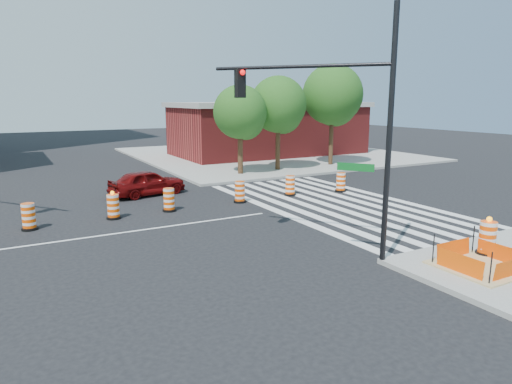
% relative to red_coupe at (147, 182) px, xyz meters
% --- Properties ---
extents(ground, '(120.00, 120.00, 0.00)m').
position_rel_red_coupe_xyz_m(ground, '(-3.76, -6.22, -0.67)').
color(ground, black).
rests_on(ground, ground).
extents(sidewalk_ne, '(22.00, 22.00, 0.15)m').
position_rel_red_coupe_xyz_m(sidewalk_ne, '(14.24, 11.78, -0.59)').
color(sidewalk_ne, gray).
rests_on(sidewalk_ne, ground).
extents(crosswalk_east, '(6.75, 13.50, 0.01)m').
position_rel_red_coupe_xyz_m(crosswalk_east, '(7.19, -6.22, -0.66)').
color(crosswalk_east, silver).
rests_on(crosswalk_east, ground).
extents(lane_centerline, '(14.00, 0.12, 0.01)m').
position_rel_red_coupe_xyz_m(lane_centerline, '(-3.76, -6.22, -0.66)').
color(lane_centerline, silver).
rests_on(lane_centerline, ground).
extents(excavation_pit, '(2.20, 2.20, 0.90)m').
position_rel_red_coupe_xyz_m(excavation_pit, '(5.24, -15.22, -0.44)').
color(excavation_pit, tan).
rests_on(excavation_pit, ground).
extents(brick_storefront, '(16.50, 8.50, 4.60)m').
position_rel_red_coupe_xyz_m(brick_storefront, '(14.24, 11.78, 1.65)').
color(brick_storefront, maroon).
rests_on(brick_storefront, ground).
extents(red_coupe, '(4.15, 2.33, 1.33)m').
position_rel_red_coupe_xyz_m(red_coupe, '(0.00, 0.00, 0.00)').
color(red_coupe, '#5E0808').
rests_on(red_coupe, ground).
extents(signal_pole_se, '(3.51, 4.44, 7.32)m').
position_rel_red_coupe_xyz_m(signal_pole_se, '(2.38, -12.13, 3.84)').
color(signal_pole_se, black).
rests_on(signal_pole_se, ground).
extents(pit_drum, '(0.62, 0.62, 1.23)m').
position_rel_red_coupe_xyz_m(pit_drum, '(6.39, -14.61, -0.01)').
color(pit_drum, black).
rests_on(pit_drum, ground).
extents(tree_north_c, '(3.46, 3.40, 5.78)m').
position_rel_red_coupe_xyz_m(tree_north_c, '(7.02, 3.12, 3.21)').
color(tree_north_c, '#382314').
rests_on(tree_north_c, ground).
extents(tree_north_d, '(3.77, 3.77, 6.41)m').
position_rel_red_coupe_xyz_m(tree_north_d, '(10.07, 3.48, 3.64)').
color(tree_north_d, '#382314').
rests_on(tree_north_d, ground).
extents(tree_north_e, '(4.33, 4.33, 7.35)m').
position_rel_red_coupe_xyz_m(tree_north_e, '(14.76, 3.66, 4.27)').
color(tree_north_e, '#382314').
rests_on(tree_north_e, ground).
extents(median_drum_3, '(0.60, 0.60, 1.02)m').
position_rel_red_coupe_xyz_m(median_drum_3, '(-5.72, -4.10, -0.19)').
color(median_drum_3, black).
rests_on(median_drum_3, ground).
extents(median_drum_4, '(0.60, 0.60, 1.18)m').
position_rel_red_coupe_xyz_m(median_drum_4, '(-2.57, -3.98, -0.18)').
color(median_drum_4, black).
rests_on(median_drum_4, ground).
extents(median_drum_5, '(0.60, 0.60, 1.02)m').
position_rel_red_coupe_xyz_m(median_drum_5, '(-0.13, -3.85, -0.19)').
color(median_drum_5, black).
rests_on(median_drum_5, ground).
extents(median_drum_6, '(0.60, 0.60, 1.02)m').
position_rel_red_coupe_xyz_m(median_drum_6, '(3.39, -3.82, -0.19)').
color(median_drum_6, black).
rests_on(median_drum_6, ground).
extents(median_drum_7, '(0.60, 0.60, 1.02)m').
position_rel_red_coupe_xyz_m(median_drum_7, '(6.40, -3.62, -0.19)').
color(median_drum_7, black).
rests_on(median_drum_7, ground).
extents(median_drum_8, '(0.60, 0.60, 1.02)m').
position_rel_red_coupe_xyz_m(median_drum_8, '(9.30, -4.13, -0.19)').
color(median_drum_8, black).
rests_on(median_drum_8, ground).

